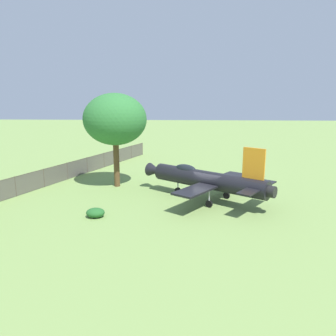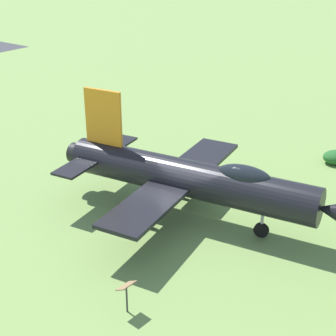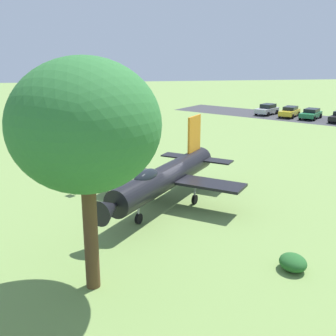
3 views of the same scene
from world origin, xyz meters
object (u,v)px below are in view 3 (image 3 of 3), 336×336
shade_tree (85,126)px  parked_car_green (311,114)px  parked_car_yellow (290,111)px  shrub_near_fence (293,262)px  parked_car_silver (267,109)px  display_jet (163,178)px  info_plaque (77,182)px

shade_tree → parked_car_green: bearing=143.9°
parked_car_yellow → shrub_near_fence: bearing=16.6°
shrub_near_fence → parked_car_silver: (-43.50, 15.19, 0.43)m
shade_tree → shrub_near_fence: size_ratio=6.62×
display_jet → shade_tree: (8.55, -4.03, 4.81)m
parked_car_green → parked_car_silver: 6.43m
shrub_near_fence → parked_car_yellow: size_ratio=0.30×
shade_tree → parked_car_yellow: (-41.25, 26.33, -5.95)m
shade_tree → parked_car_yellow: shade_tree is taller
parked_car_silver → shrub_near_fence: bearing=29.5°
display_jet → parked_car_silver: bearing=-173.6°
parked_car_silver → parked_car_yellow: bearing=94.3°
display_jet → parked_car_green: display_jet is taller
display_jet → shrub_near_fence: size_ratio=8.22×
shade_tree → info_plaque: size_ratio=8.11×
parked_car_green → parked_car_yellow: (-2.11, -2.16, 0.03)m
info_plaque → parked_car_silver: bearing=141.6°
shrub_near_fence → display_jet: bearing=-150.9°
shrub_near_fence → parked_car_yellow: parked_car_yellow is taller
info_plaque → parked_car_green: (-27.35, 29.86, -0.12)m
shade_tree → shrub_near_fence: bearing=90.9°
shade_tree → info_plaque: bearing=-173.4°
display_jet → info_plaque: (-3.24, -5.40, -1.04)m
shade_tree → parked_car_silver: 50.10m
shrub_near_fence → shade_tree: bearing=-89.1°
info_plaque → parked_car_green: 40.49m
shade_tree → parked_car_yellow: bearing=147.4°
shade_tree → parked_car_silver: size_ratio=2.14×
parked_car_green → shade_tree: bearing=7.1°
info_plaque → parked_car_yellow: 40.44m
display_jet → shrub_near_fence: bearing=65.0°
display_jet → shrub_near_fence: display_jet is taller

